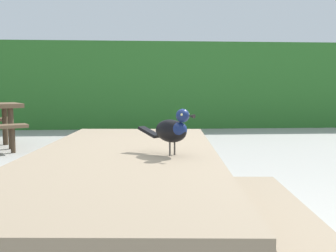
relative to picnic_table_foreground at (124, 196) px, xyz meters
name	(u,v)px	position (x,y,z in m)	size (l,w,h in m)	color
hedge_wall	(151,86)	(0.35, 8.32, 0.49)	(28.00, 1.25, 2.09)	#2D6B28
picnic_table_foreground	(124,196)	(0.00, 0.00, 0.00)	(1.82, 1.86, 0.74)	#84725B
bird_grackle	(173,129)	(0.19, -0.08, 0.29)	(0.22, 0.22, 0.18)	black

